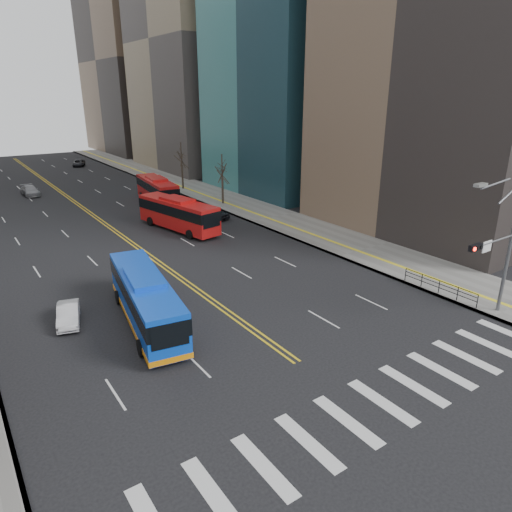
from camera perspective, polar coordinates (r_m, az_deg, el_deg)
ground at (r=23.33m, az=13.48°, el=-18.34°), size 220.00×220.00×0.00m
sidewalk_right at (r=66.53m, az=-5.25°, el=7.51°), size 7.00×130.00×0.15m
crosswalk at (r=23.33m, az=13.48°, el=-18.33°), size 26.70×4.00×0.01m
centerline at (r=69.66m, az=-22.18°, el=6.63°), size 0.55×100.00×0.01m
office_towers at (r=82.05m, az=-26.89°, el=24.74°), size 83.00×134.00×58.00m
signal_mast at (r=32.63m, az=28.06°, el=0.78°), size 5.37×0.37×9.39m
pedestrian_railing at (r=36.23m, az=21.94°, el=-3.36°), size 0.06×6.06×1.02m
street_trees at (r=47.70m, az=-25.50°, el=6.64°), size 35.20×47.20×7.60m
blue_bus at (r=30.12m, az=-13.63°, el=-5.11°), size 4.34×11.95×3.41m
red_bus_near at (r=50.04m, az=-9.73°, el=5.42°), size 4.66×11.47×3.55m
red_bus_far at (r=62.86m, az=-12.26°, el=8.18°), size 3.80×11.34×3.53m
car_white at (r=32.19m, az=-22.41°, el=-6.76°), size 2.24×3.95×1.23m
car_dark_mid at (r=54.48m, az=-5.54°, el=5.48°), size 3.36×4.82×1.52m
car_silver at (r=74.28m, az=-26.39°, el=7.33°), size 2.17×4.88×1.39m
car_dark_far at (r=100.39m, az=-21.27°, el=10.78°), size 3.56×4.97×1.26m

